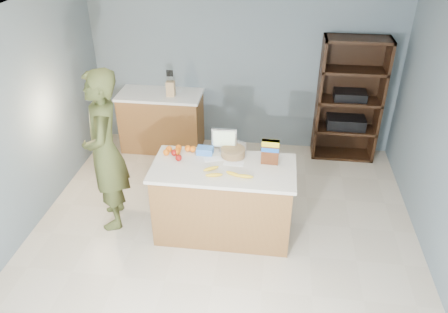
# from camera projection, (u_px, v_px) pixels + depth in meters

# --- Properties ---
(floor) EXTENTS (4.50, 5.00, 0.02)m
(floor) POSITION_uv_depth(u_px,v_px,m) (220.00, 248.00, 4.91)
(floor) COLOR beige
(floor) RESTS_ON ground
(walls) EXTENTS (4.52, 5.02, 2.51)m
(walls) POSITION_uv_depth(u_px,v_px,m) (219.00, 116.00, 4.06)
(walls) COLOR slate
(walls) RESTS_ON ground
(counter_peninsula) EXTENTS (1.56, 0.76, 0.90)m
(counter_peninsula) POSITION_uv_depth(u_px,v_px,m) (223.00, 203.00, 4.95)
(counter_peninsula) COLOR brown
(counter_peninsula) RESTS_ON ground
(back_cabinet) EXTENTS (1.24, 0.62, 0.90)m
(back_cabinet) POSITION_uv_depth(u_px,v_px,m) (162.00, 121.00, 6.68)
(back_cabinet) COLOR brown
(back_cabinet) RESTS_ON ground
(shelving_unit) EXTENTS (0.90, 0.40, 1.80)m
(shelving_unit) POSITION_uv_depth(u_px,v_px,m) (348.00, 101.00, 6.29)
(shelving_unit) COLOR black
(shelving_unit) RESTS_ON ground
(person) EXTENTS (0.66, 0.81, 1.91)m
(person) POSITION_uv_depth(u_px,v_px,m) (105.00, 152.00, 4.87)
(person) COLOR #444B23
(person) RESTS_ON ground
(knife_block) EXTENTS (0.12, 0.10, 0.31)m
(knife_block) POSITION_uv_depth(u_px,v_px,m) (171.00, 88.00, 6.31)
(knife_block) COLOR tan
(knife_block) RESTS_ON back_cabinet
(envelopes) EXTENTS (0.46, 0.21, 0.00)m
(envelopes) POSITION_uv_depth(u_px,v_px,m) (224.00, 161.00, 4.80)
(envelopes) COLOR white
(envelopes) RESTS_ON counter_peninsula
(bananas) EXTENTS (0.55, 0.23, 0.04)m
(bananas) POSITION_uv_depth(u_px,v_px,m) (226.00, 173.00, 4.55)
(bananas) COLOR yellow
(bananas) RESTS_ON counter_peninsula
(apples) EXTENTS (0.15, 0.18, 0.07)m
(apples) POSITION_uv_depth(u_px,v_px,m) (176.00, 155.00, 4.84)
(apples) COLOR maroon
(apples) RESTS_ON counter_peninsula
(oranges) EXTENTS (0.36, 0.19, 0.07)m
(oranges) POSITION_uv_depth(u_px,v_px,m) (178.00, 150.00, 4.94)
(oranges) COLOR orange
(oranges) RESTS_ON counter_peninsula
(blue_carton) EXTENTS (0.19, 0.13, 0.08)m
(blue_carton) POSITION_uv_depth(u_px,v_px,m) (205.00, 151.00, 4.92)
(blue_carton) COLOR blue
(blue_carton) RESTS_ON counter_peninsula
(salad_bowl) EXTENTS (0.30, 0.30, 0.13)m
(salad_bowl) POSITION_uv_depth(u_px,v_px,m) (233.00, 151.00, 4.87)
(salad_bowl) COLOR #267219
(salad_bowl) RESTS_ON counter_peninsula
(tv) EXTENTS (0.28, 0.12, 0.28)m
(tv) POSITION_uv_depth(u_px,v_px,m) (224.00, 139.00, 4.91)
(tv) COLOR silver
(tv) RESTS_ON counter_peninsula
(cereal_box) EXTENTS (0.19, 0.08, 0.28)m
(cereal_box) POSITION_uv_depth(u_px,v_px,m) (270.00, 150.00, 4.68)
(cereal_box) COLOR #592B14
(cereal_box) RESTS_ON counter_peninsula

